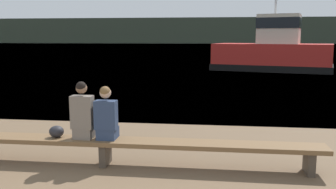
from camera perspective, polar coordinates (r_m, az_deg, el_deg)
name	(u,v)px	position (r m, az deg, el deg)	size (l,w,h in m)	color
water_surface	(210,43)	(129.46, 6.40, 7.81)	(240.00, 240.00, 0.00)	#426B8E
far_shoreline	(210,31)	(125.48, 6.40, 9.64)	(600.00, 12.00, 8.12)	#384233
bench_main	(105,143)	(6.76, -9.55, -7.37)	(7.58, 0.49, 0.46)	brown
person_left	(83,114)	(6.76, -12.85, -2.91)	(0.38, 0.38, 1.02)	#70665B
person_right	(106,116)	(6.64, -9.38, -3.32)	(0.38, 0.38, 0.95)	navy
shopping_bag	(56,132)	(7.04, -16.63, -5.43)	(0.26, 0.24, 0.21)	#232328
tugboat_red	(273,53)	(26.05, 15.73, 6.13)	(8.30, 5.41, 6.07)	red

